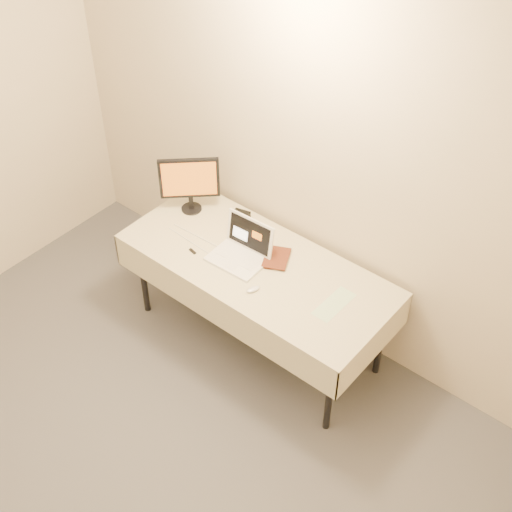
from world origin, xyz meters
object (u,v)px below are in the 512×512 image
Objects in this scene: table at (257,270)px; book at (264,245)px; monitor at (189,181)px; laptop at (242,249)px.

book reaches higher than table.
laptop is at bearing -57.67° from monitor.
table is at bearing -115.72° from book.
monitor is (-0.60, 0.15, 0.19)m from laptop.
laptop is at bearing -176.72° from table.
monitor is at bearing 163.31° from laptop.
monitor is at bearing 168.67° from table.
monitor reaches higher than laptop.
monitor is (-0.72, 0.14, 0.31)m from table.
laptop is (-0.12, -0.01, 0.12)m from table.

